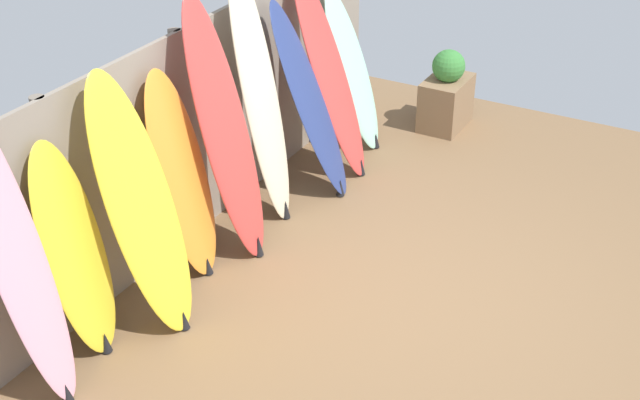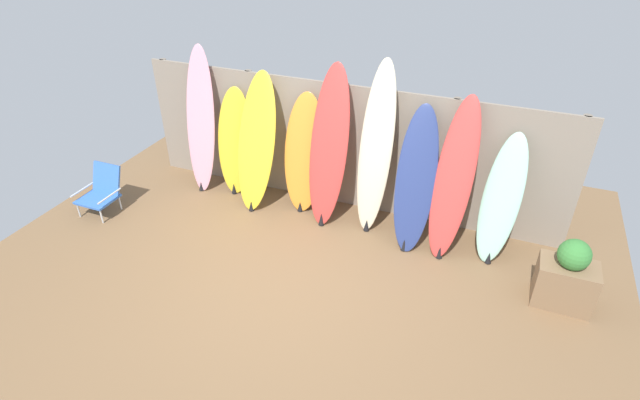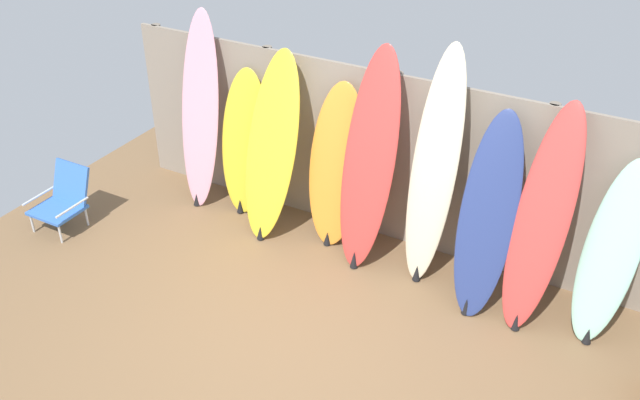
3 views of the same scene
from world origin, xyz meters
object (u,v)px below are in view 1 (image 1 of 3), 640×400
(surfboard_yellow_1, at_px, (75,253))
(surfboard_navy_6, at_px, (310,103))
(surfboard_pink_0, at_px, (18,260))
(surfboard_red_4, at_px, (226,133))
(surfboard_yellow_2, at_px, (142,207))
(surfboard_seafoam_8, at_px, (353,72))
(planter_box, at_px, (446,94))
(surfboard_cream_5, at_px, (260,96))
(surfboard_orange_3, at_px, (183,178))
(surfboard_red_7, at_px, (330,75))

(surfboard_yellow_1, height_order, surfboard_navy_6, surfboard_navy_6)
(surfboard_pink_0, relative_size, surfboard_red_4, 1.00)
(surfboard_pink_0, relative_size, surfboard_yellow_2, 1.11)
(surfboard_red_4, xyz_separation_m, surfboard_seafoam_8, (2.23, 0.03, -0.29))
(surfboard_yellow_1, xyz_separation_m, planter_box, (4.58, -0.84, -0.42))
(surfboard_yellow_1, relative_size, surfboard_seafoam_8, 1.02)
(surfboard_yellow_2, bearing_deg, surfboard_navy_6, -1.49)
(surfboard_pink_0, distance_m, surfboard_red_4, 2.06)
(surfboard_pink_0, distance_m, surfboard_seafoam_8, 4.29)
(surfboard_cream_5, bearing_deg, surfboard_pink_0, 178.86)
(surfboard_pink_0, relative_size, surfboard_orange_3, 1.27)
(surfboard_yellow_2, height_order, surfboard_navy_6, surfboard_yellow_2)
(surfboard_yellow_2, distance_m, surfboard_navy_6, 2.26)
(surfboard_yellow_2, bearing_deg, planter_box, -8.89)
(surfboard_red_4, bearing_deg, surfboard_navy_6, -3.87)
(surfboard_seafoam_8, bearing_deg, surfboard_cream_5, 178.59)
(surfboard_red_4, relative_size, planter_box, 2.53)
(surfboard_red_4, distance_m, surfboard_navy_6, 1.21)
(surfboard_cream_5, height_order, planter_box, surfboard_cream_5)
(surfboard_orange_3, xyz_separation_m, surfboard_cream_5, (1.03, -0.06, 0.29))
(surfboard_pink_0, distance_m, surfboard_orange_3, 1.66)
(surfboard_yellow_2, height_order, surfboard_cream_5, surfboard_cream_5)
(surfboard_pink_0, relative_size, surfboard_cream_5, 0.95)
(surfboard_cream_5, height_order, surfboard_navy_6, surfboard_cream_5)
(surfboard_red_4, bearing_deg, surfboard_orange_3, 162.99)
(surfboard_orange_3, relative_size, surfboard_seafoam_8, 1.08)
(surfboard_yellow_2, height_order, surfboard_red_4, surfboard_red_4)
(surfboard_cream_5, relative_size, surfboard_seafoam_8, 1.45)
(surfboard_cream_5, bearing_deg, surfboard_red_4, -173.86)
(surfboard_red_4, height_order, planter_box, surfboard_red_4)
(surfboard_yellow_1, bearing_deg, surfboard_red_4, -6.64)
(surfboard_yellow_1, height_order, surfboard_orange_3, surfboard_orange_3)
(planter_box, bearing_deg, surfboard_navy_6, 162.48)
(surfboard_seafoam_8, height_order, planter_box, surfboard_seafoam_8)
(surfboard_pink_0, distance_m, surfboard_cream_5, 2.67)
(surfboard_pink_0, distance_m, surfboard_red_7, 3.70)
(surfboard_cream_5, height_order, surfboard_seafoam_8, surfboard_cream_5)
(surfboard_red_7, bearing_deg, planter_box, -24.22)
(surfboard_navy_6, distance_m, planter_box, 2.00)
(surfboard_yellow_2, relative_size, surfboard_red_4, 0.89)
(surfboard_cream_5, relative_size, planter_box, 2.67)
(surfboard_yellow_1, relative_size, surfboard_orange_3, 0.95)
(surfboard_red_7, bearing_deg, surfboard_orange_3, 175.49)
(surfboard_cream_5, distance_m, planter_box, 2.64)
(surfboard_orange_3, xyz_separation_m, surfboard_red_7, (2.06, -0.16, 0.13))
(surfboard_cream_5, relative_size, surfboard_navy_6, 1.28)
(surfboard_pink_0, height_order, surfboard_seafoam_8, surfboard_pink_0)
(surfboard_pink_0, distance_m, surfboard_navy_6, 3.26)
(surfboard_yellow_1, xyz_separation_m, surfboard_orange_3, (1.13, -0.05, 0.04))
(surfboard_yellow_1, bearing_deg, planter_box, -10.44)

